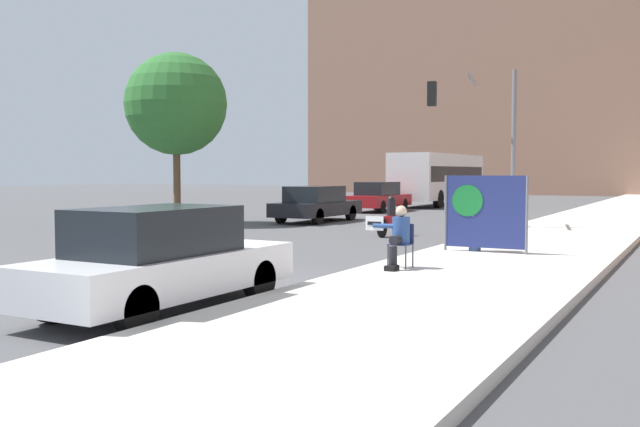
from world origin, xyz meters
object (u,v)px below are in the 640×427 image
object	(u,v)px
parked_car_curbside	(162,260)
street_tree_near_curb	(176,104)
car_on_road_midblock	(378,197)
city_bus_on_road	(438,176)
seated_protester	(398,235)
traffic_light_pole	(481,121)
jogger_on_sidewalk	(475,215)
motorcycle_on_road	(392,219)
car_on_road_nearest	(316,204)
protest_banner	(484,212)

from	to	relation	value
parked_car_curbside	street_tree_near_curb	distance (m)	18.25
car_on_road_midblock	city_bus_on_road	distance (m)	7.88
seated_protester	traffic_light_pole	bearing A→B (deg)	119.24
jogger_on_sidewalk	seated_protester	bearing A→B (deg)	67.20
parked_car_curbside	car_on_road_midblock	world-z (taller)	parked_car_curbside
jogger_on_sidewalk	motorcycle_on_road	size ratio (longest dim) A/B	0.79
jogger_on_sidewalk	traffic_light_pole	world-z (taller)	traffic_light_pole
jogger_on_sidewalk	car_on_road_midblock	world-z (taller)	jogger_on_sidewalk
seated_protester	city_bus_on_road	size ratio (longest dim) A/B	0.12
traffic_light_pole	parked_car_curbside	xyz separation A→B (m)	(-0.12, -16.05, -3.00)
car_on_road_nearest	seated_protester	bearing A→B (deg)	-55.12
jogger_on_sidewalk	motorcycle_on_road	world-z (taller)	jogger_on_sidewalk
traffic_light_pole	protest_banner	bearing A→B (deg)	-73.32
traffic_light_pole	car_on_road_nearest	bearing A→B (deg)	169.14
seated_protester	street_tree_near_curb	world-z (taller)	street_tree_near_curb
jogger_on_sidewalk	parked_car_curbside	size ratio (longest dim) A/B	0.37
car_on_road_nearest	motorcycle_on_road	distance (m)	6.72
street_tree_near_curb	city_bus_on_road	bearing A→B (deg)	78.79
car_on_road_midblock	street_tree_near_curb	distance (m)	12.86
seated_protester	traffic_light_pole	distance (m)	11.76
protest_banner	city_bus_on_road	world-z (taller)	city_bus_on_road
parked_car_curbside	city_bus_on_road	xyz separation A→B (m)	(-7.41, 33.38, 1.03)
jogger_on_sidewalk	traffic_light_pole	xyz separation A→B (m)	(-2.05, 7.58, 2.72)
seated_protester	motorcycle_on_road	size ratio (longest dim) A/B	0.57
street_tree_near_curb	seated_protester	bearing A→B (deg)	-34.70
parked_car_curbside	car_on_road_midblock	xyz separation A→B (m)	(-7.91, 25.58, -0.00)
parked_car_curbside	street_tree_near_curb	xyz separation A→B (m)	(-11.28, 13.81, 3.91)
traffic_light_pole	street_tree_near_curb	size ratio (longest dim) A/B	0.79
seated_protester	street_tree_near_curb	size ratio (longest dim) A/B	0.18
car_on_road_nearest	car_on_road_midblock	xyz separation A→B (m)	(-0.85, 8.16, 0.02)
car_on_road_nearest	city_bus_on_road	bearing A→B (deg)	91.24
jogger_on_sidewalk	car_on_road_nearest	bearing A→B (deg)	-60.35
traffic_light_pole	street_tree_near_curb	bearing A→B (deg)	-168.90
traffic_light_pole	motorcycle_on_road	xyz separation A→B (m)	(-2.04, -2.93, -3.21)
protest_banner	car_on_road_midblock	world-z (taller)	protest_banner
jogger_on_sidewalk	street_tree_near_curb	world-z (taller)	street_tree_near_curb
street_tree_near_curb	jogger_on_sidewalk	bearing A→B (deg)	-21.64
motorcycle_on_road	seated_protester	bearing A→B (deg)	-66.27
seated_protester	jogger_on_sidewalk	world-z (taller)	jogger_on_sidewalk
protest_banner	street_tree_near_curb	size ratio (longest dim) A/B	0.29
traffic_light_pole	city_bus_on_road	distance (m)	19.00
protest_banner	city_bus_on_road	bearing A→B (deg)	111.44
jogger_on_sidewalk	motorcycle_on_road	xyz separation A→B (m)	(-4.09, 4.65, -0.49)
car_on_road_midblock	city_bus_on_road	size ratio (longest dim) A/B	0.46
car_on_road_nearest	street_tree_near_curb	bearing A→B (deg)	-139.43
seated_protester	protest_banner	bearing A→B (deg)	99.97
jogger_on_sidewalk	traffic_light_pole	size ratio (longest dim) A/B	0.32
seated_protester	car_on_road_midblock	xyz separation A→B (m)	(-9.66, 20.80, -0.07)
jogger_on_sidewalk	protest_banner	distance (m)	0.32
motorcycle_on_road	street_tree_near_curb	distance (m)	10.26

